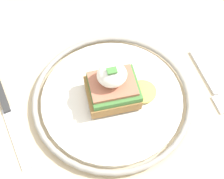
# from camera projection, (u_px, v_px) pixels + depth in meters

# --- Properties ---
(dining_table) EXTENTS (1.07, 0.77, 0.75)m
(dining_table) POSITION_uv_depth(u_px,v_px,m) (96.00, 123.00, 0.66)
(dining_table) COLOR #C6B28E
(dining_table) RESTS_ON ground_plane
(plate) EXTENTS (0.28, 0.28, 0.02)m
(plate) POSITION_uv_depth(u_px,v_px,m) (112.00, 98.00, 0.55)
(plate) COLOR silver
(plate) RESTS_ON dining_table
(sandwich) EXTENTS (0.12, 0.07, 0.08)m
(sandwich) POSITION_uv_depth(u_px,v_px,m) (113.00, 86.00, 0.52)
(sandwich) COLOR #9E703D
(sandwich) RESTS_ON plate
(fork) EXTENTS (0.03, 0.14, 0.00)m
(fork) POSITION_uv_depth(u_px,v_px,m) (210.00, 84.00, 0.57)
(fork) COLOR silver
(fork) RESTS_ON dining_table
(knife) EXTENTS (0.06, 0.19, 0.01)m
(knife) POSITION_uv_depth(u_px,v_px,m) (8.00, 113.00, 0.54)
(knife) COLOR #2D2D2D
(knife) RESTS_ON dining_table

